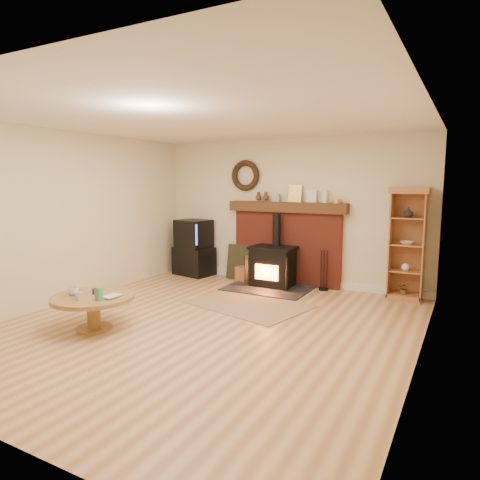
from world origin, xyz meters
The scene contains 11 objects.
ground centered at (0.00, 0.00, 0.00)m, with size 5.50×5.50×0.00m, color #A67445.
room_shell centered at (-0.02, 0.09, 1.72)m, with size 5.02×5.52×2.61m.
chimney_breast centered at (0.00, 2.67, 0.80)m, with size 2.20×0.22×1.78m.
wood_stove centered at (-0.10, 2.27, 0.35)m, with size 1.40×1.00×1.28m.
area_rug centered at (0.02, 1.13, 0.01)m, with size 1.73×1.19×0.01m, color brown.
tv_unit centered at (-1.88, 2.47, 0.52)m, with size 0.83×0.65×1.09m.
curio_cabinet centered at (2.06, 2.55, 0.88)m, with size 0.57×0.41×1.76m.
firelog_box centered at (-0.63, 2.40, 0.14)m, with size 0.44×0.28×0.28m, color gold.
leaning_painting centered at (-0.88, 2.55, 0.33)m, with size 0.55×0.03×0.66m, color black.
fire_tools centered at (0.76, 2.50, 0.13)m, with size 0.16×0.16×0.70m.
coffee_table centered at (-1.19, -0.76, 0.35)m, with size 1.02×1.02×0.59m.
Camera 1 is at (2.89, -4.43, 1.85)m, focal length 32.00 mm.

